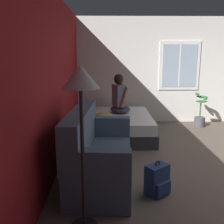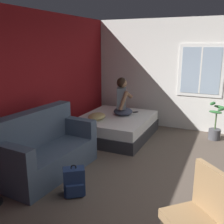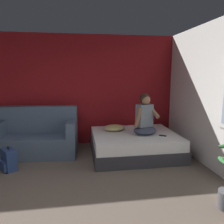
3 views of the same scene
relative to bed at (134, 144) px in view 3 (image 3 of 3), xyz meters
The scene contains 7 objects.
wall_back_accent 2.37m from the bed, 150.06° to the left, with size 11.04×0.16×2.70m, color maroon.
bed is the anchor object (origin of this frame).
couch 2.14m from the bed, behind, with size 1.75×0.94×1.04m.
person_seated 0.64m from the bed, 23.16° to the right, with size 0.64×0.60×0.88m.
backpack 2.53m from the bed, 169.68° to the right, with size 0.35×0.35×0.46m.
throw_pillow 0.58m from the bed, 146.48° to the left, with size 0.48×0.36×0.14m, color tan.
cell_phone 0.65m from the bed, 28.99° to the right, with size 0.07×0.14×0.01m, color black.
Camera 3 is at (0.63, -2.42, 1.75)m, focal length 35.00 mm.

